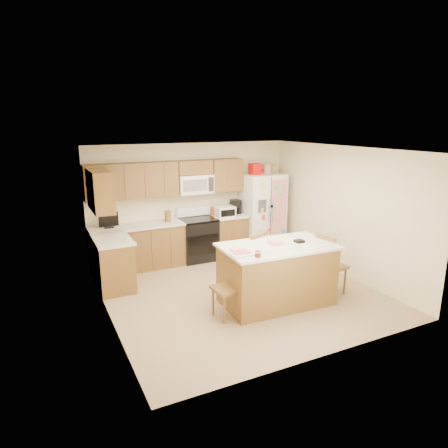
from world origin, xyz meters
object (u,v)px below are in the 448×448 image
refrigerator (262,212)px  windsor_chair_left (229,288)px  island (277,274)px  windsor_chair_back (251,262)px  stove (198,238)px  windsor_chair_right (330,266)px

refrigerator → windsor_chair_left: bearing=-129.5°
island → windsor_chair_back: bearing=97.8°
windsor_chair_left → windsor_chair_back: bearing=42.6°
stove → windsor_chair_left: (-0.59, -2.68, 0.00)m
windsor_chair_left → windsor_chair_back: windsor_chair_back is taller
island → windsor_chair_right: (1.05, -0.09, 0.00)m
stove → windsor_chair_right: (1.39, -2.66, 0.03)m
refrigerator → windsor_chair_left: size_ratio=2.02×
windsor_chair_back → windsor_chair_left: bearing=-137.4°
refrigerator → windsor_chair_left: 3.42m
island → windsor_chair_back: (-0.09, 0.67, 0.00)m
refrigerator → windsor_chair_back: 2.30m
windsor_chair_right → island: bearing=175.3°
refrigerator → windsor_chair_right: size_ratio=1.90×
stove → windsor_chair_right: bearing=-62.5°
windsor_chair_left → refrigerator: bearing=50.5°
stove → windsor_chair_right: stove is taller
stove → refrigerator: 1.63m
island → stove: bearing=97.6°
island → windsor_chair_back: 0.68m
windsor_chair_back → refrigerator: bearing=54.4°
windsor_chair_left → windsor_chair_back: size_ratio=0.94×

